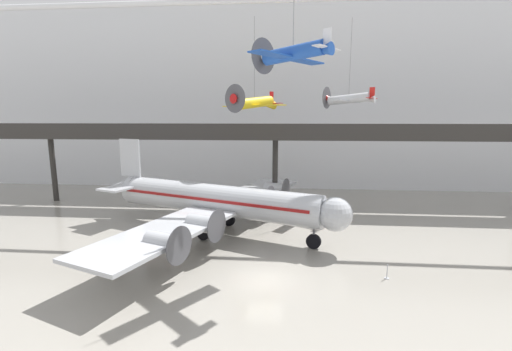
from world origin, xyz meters
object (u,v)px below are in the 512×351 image
(suspended_plane_silver_racer, at_px, (349,99))
(suspended_plane_blue_trainer, at_px, (293,54))
(stanchion_barrier, at_px, (387,274))
(suspended_plane_yellow_lowwing, at_px, (255,103))
(airliner_silver_main, at_px, (213,200))

(suspended_plane_silver_racer, relative_size, suspended_plane_blue_trainer, 1.26)
(suspended_plane_blue_trainer, xyz_separation_m, stanchion_barrier, (6.93, -1.84, -15.51))
(suspended_plane_silver_racer, distance_m, suspended_plane_yellow_lowwing, 11.14)
(airliner_silver_main, xyz_separation_m, suspended_plane_silver_racer, (14.40, 9.58, 10.22))
(suspended_plane_blue_trainer, distance_m, suspended_plane_yellow_lowwing, 16.05)
(airliner_silver_main, distance_m, suspended_plane_yellow_lowwing, 13.17)
(suspended_plane_yellow_lowwing, bearing_deg, airliner_silver_main, 14.09)
(suspended_plane_silver_racer, xyz_separation_m, suspended_plane_yellow_lowwing, (-11.04, -1.40, -0.46))
(suspended_plane_yellow_lowwing, xyz_separation_m, stanchion_barrier, (11.05, -17.10, -12.72))
(suspended_plane_silver_racer, height_order, suspended_plane_blue_trainer, suspended_plane_blue_trainer)
(airliner_silver_main, height_order, suspended_plane_blue_trainer, suspended_plane_blue_trainer)
(airliner_silver_main, bearing_deg, suspended_plane_yellow_lowwing, 88.52)
(suspended_plane_blue_trainer, distance_m, stanchion_barrier, 17.09)
(airliner_silver_main, relative_size, suspended_plane_yellow_lowwing, 2.87)
(airliner_silver_main, xyz_separation_m, suspended_plane_yellow_lowwing, (3.36, 8.19, 9.76))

